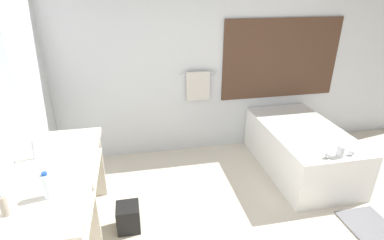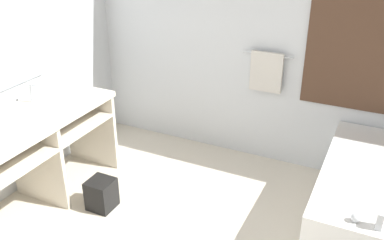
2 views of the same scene
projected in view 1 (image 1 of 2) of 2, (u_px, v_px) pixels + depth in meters
The scene contains 8 objects.
wall_back_with_blinds at pixel (221, 57), 4.04m from camera, with size 7.40×0.13×2.70m.
vanity_counter at pixel (58, 191), 2.54m from camera, with size 0.66×1.55×0.85m.
sink_faucet at pixel (34, 150), 2.56m from camera, with size 0.09×0.04×0.18m.
bathtub at pixel (301, 147), 3.86m from camera, with size 0.91×1.59×0.71m.
water_bottle_1 at pixel (47, 186), 2.09m from camera, with size 0.07×0.07×0.20m.
soap_dispenser at pixel (4, 205), 1.93m from camera, with size 0.05×0.05×0.18m.
waste_bin at pixel (128, 217), 2.95m from camera, with size 0.22×0.22×0.28m.
bath_mat at pixel (379, 235), 2.91m from camera, with size 0.44×0.76×0.02m.
Camera 1 is at (-1.15, -1.65, 2.22)m, focal length 28.00 mm.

